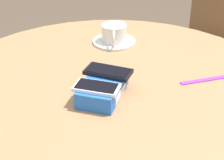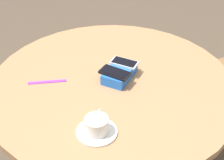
% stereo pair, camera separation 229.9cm
% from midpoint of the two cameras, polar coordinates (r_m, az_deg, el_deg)
% --- Properties ---
extents(round_table, '(1.10, 1.10, 0.72)m').
position_cam_midpoint_polar(round_table, '(0.89, 20.72, -70.64)').
color(round_table, '#2D2D2D').
rests_on(round_table, ground_plane).
extents(phone_box, '(0.19, 0.13, 0.05)m').
position_cam_midpoint_polar(phone_box, '(0.79, 24.45, -76.11)').
color(phone_box, blue).
rests_on(phone_box, round_table).
extents(phone_white, '(0.08, 0.13, 0.01)m').
position_cam_midpoint_polar(phone_white, '(0.77, 27.89, -79.85)').
color(phone_white, silver).
rests_on(phone_white, phone_box).
extents(phone_black, '(0.08, 0.14, 0.01)m').
position_cam_midpoint_polar(phone_black, '(0.75, 25.78, -73.29)').
color(phone_black, black).
rests_on(phone_black, phone_box).
extents(saucer, '(0.16, 0.16, 0.01)m').
position_cam_midpoint_polar(saucer, '(0.79, 12.67, -49.66)').
color(saucer, silver).
rests_on(saucer, round_table).
extents(coffee_cup, '(0.12, 0.09, 0.06)m').
position_cam_midpoint_polar(coffee_cup, '(0.75, 13.17, -49.33)').
color(coffee_cup, silver).
rests_on(coffee_cup, saucer).
extents(lanyard_strap, '(0.13, 0.13, 0.00)m').
position_cam_midpoint_polar(lanyard_strap, '(0.88, 56.44, -57.72)').
color(lanyard_strap, purple).
rests_on(lanyard_strap, round_table).
extents(chair_near_window, '(0.46, 0.46, 0.85)m').
position_cam_midpoint_polar(chair_near_window, '(1.36, 30.91, -25.74)').
color(chair_near_window, brown).
rests_on(chair_near_window, ground_plane).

